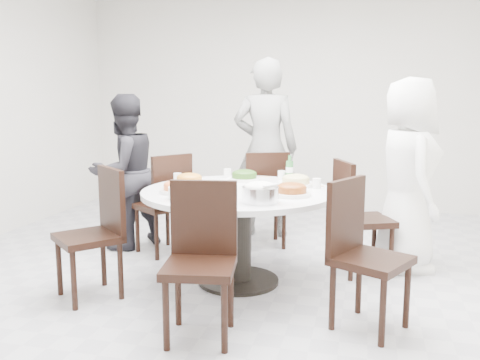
% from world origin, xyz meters
% --- Properties ---
extents(floor, '(6.00, 6.00, 0.01)m').
position_xyz_m(floor, '(0.00, 0.00, 0.00)').
color(floor, '#B7B7BC').
rests_on(floor, ground).
extents(wall_back, '(6.00, 0.01, 2.80)m').
position_xyz_m(wall_back, '(0.00, 3.00, 1.40)').
color(wall_back, silver).
rests_on(wall_back, ground).
extents(dining_table, '(1.50, 1.50, 0.75)m').
position_xyz_m(dining_table, '(-0.17, -0.00, 0.38)').
color(dining_table, white).
rests_on(dining_table, floor).
extents(chair_ne, '(0.55, 0.55, 0.95)m').
position_xyz_m(chair_ne, '(0.79, 0.47, 0.47)').
color(chair_ne, black).
rests_on(chair_ne, floor).
extents(chair_n, '(0.55, 0.55, 0.95)m').
position_xyz_m(chair_n, '(-0.19, 1.06, 0.47)').
color(chair_n, black).
rests_on(chair_n, floor).
extents(chair_nw, '(0.58, 0.58, 0.95)m').
position_xyz_m(chair_nw, '(-1.07, 0.60, 0.47)').
color(chair_nw, black).
rests_on(chair_nw, floor).
extents(chair_sw, '(0.59, 0.59, 0.95)m').
position_xyz_m(chair_sw, '(-1.16, -0.56, 0.47)').
color(chair_sw, black).
rests_on(chair_sw, floor).
extents(chair_s, '(0.48, 0.48, 0.95)m').
position_xyz_m(chair_s, '(-0.16, -0.98, 0.47)').
color(chair_s, black).
rests_on(chair_s, floor).
extents(chair_se, '(0.57, 0.57, 0.95)m').
position_xyz_m(chair_se, '(0.84, -0.60, 0.47)').
color(chair_se, black).
rests_on(chair_se, floor).
extents(diner_right, '(0.70, 0.90, 1.63)m').
position_xyz_m(diner_right, '(1.13, 0.68, 0.81)').
color(diner_right, white).
rests_on(diner_right, floor).
extents(diner_middle, '(0.72, 0.50, 1.86)m').
position_xyz_m(diner_middle, '(-0.24, 1.45, 0.93)').
color(diner_middle, black).
rests_on(diner_middle, floor).
extents(diner_left, '(0.84, 0.91, 1.49)m').
position_xyz_m(diner_left, '(-1.48, 0.67, 0.75)').
color(diner_left, black).
rests_on(diner_left, floor).
extents(dish_greens, '(0.27, 0.27, 0.07)m').
position_xyz_m(dish_greens, '(-0.23, 0.44, 0.79)').
color(dish_greens, white).
rests_on(dish_greens, dining_table).
extents(dish_pale, '(0.28, 0.28, 0.08)m').
position_xyz_m(dish_pale, '(0.24, 0.28, 0.79)').
color(dish_pale, white).
rests_on(dish_pale, dining_table).
extents(dish_orange, '(0.27, 0.27, 0.07)m').
position_xyz_m(dish_orange, '(-0.62, 0.13, 0.79)').
color(dish_orange, white).
rests_on(dish_orange, dining_table).
extents(dish_redbrown, '(0.28, 0.28, 0.07)m').
position_xyz_m(dish_redbrown, '(0.26, -0.14, 0.79)').
color(dish_redbrown, white).
rests_on(dish_redbrown, dining_table).
extents(dish_tofu, '(0.26, 0.26, 0.07)m').
position_xyz_m(dish_tofu, '(-0.59, -0.23, 0.78)').
color(dish_tofu, white).
rests_on(dish_tofu, dining_table).
extents(rice_bowl, '(0.25, 0.25, 0.11)m').
position_xyz_m(rice_bowl, '(0.09, -0.43, 0.80)').
color(rice_bowl, silver).
rests_on(rice_bowl, dining_table).
extents(soup_bowl, '(0.27, 0.27, 0.08)m').
position_xyz_m(soup_bowl, '(-0.44, -0.42, 0.79)').
color(soup_bowl, white).
rests_on(soup_bowl, dining_table).
extents(beverage_bottle, '(0.06, 0.06, 0.22)m').
position_xyz_m(beverage_bottle, '(0.15, 0.54, 0.86)').
color(beverage_bottle, '#327D3A').
rests_on(beverage_bottle, dining_table).
extents(tea_cups, '(0.07, 0.07, 0.08)m').
position_xyz_m(tea_cups, '(-0.16, 0.58, 0.79)').
color(tea_cups, white).
rests_on(tea_cups, dining_table).
extents(chopsticks, '(0.24, 0.04, 0.01)m').
position_xyz_m(chopsticks, '(-0.14, 0.64, 0.76)').
color(chopsticks, tan).
rests_on(chopsticks, dining_table).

